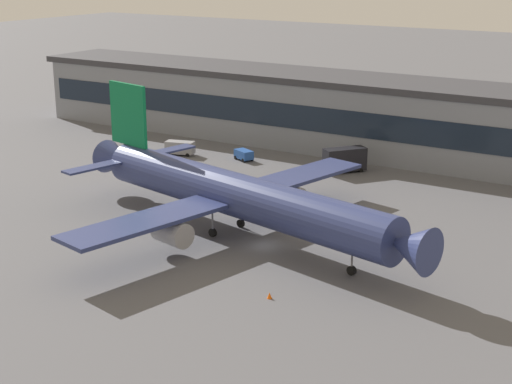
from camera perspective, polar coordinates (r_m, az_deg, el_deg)
ground_plane at (r=98.35m, az=0.63°, el=-3.95°), size 600.00×600.00×0.00m
terminal_building at (r=141.46m, az=11.72°, el=5.11°), size 166.71×16.69×13.69m
airliner at (r=100.44m, az=-1.58°, el=-0.19°), size 57.38×49.22×17.45m
baggage_tug at (r=138.67m, az=-0.89°, el=2.77°), size 4.11×3.32×1.85m
crew_van at (r=142.91m, az=-5.55°, el=3.28°), size 5.61×3.56×2.55m
catering_truck at (r=131.65m, az=6.57°, el=2.43°), size 6.40×7.32×4.15m
traffic_cone_0 at (r=83.74m, az=1.00°, el=-7.59°), size 0.54×0.54×0.68m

